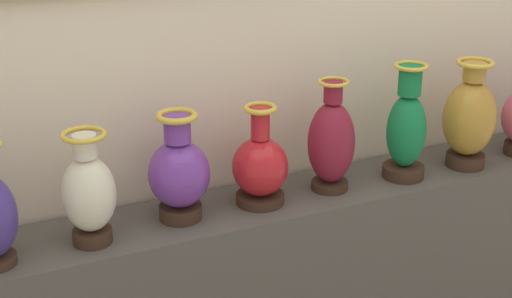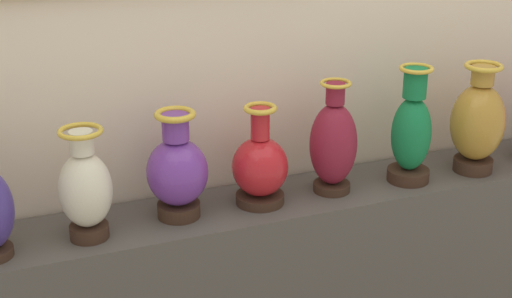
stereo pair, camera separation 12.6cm
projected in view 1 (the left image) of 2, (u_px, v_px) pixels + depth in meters
back_wall at (223, 53)px, 2.38m from camera, size 4.36×0.14×2.75m
vase_ivory at (89, 193)px, 2.07m from camera, size 0.15×0.15×0.33m
vase_violet at (179, 173)px, 2.21m from camera, size 0.18×0.18×0.33m
vase_crimson at (260, 166)px, 2.32m from camera, size 0.17×0.17×0.32m
vase_burgundy at (331, 142)px, 2.40m from camera, size 0.15×0.15×0.37m
vase_emerald at (406, 130)px, 2.49m from camera, size 0.14×0.14×0.39m
vase_ochre at (469, 118)px, 2.58m from camera, size 0.18×0.18×0.38m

